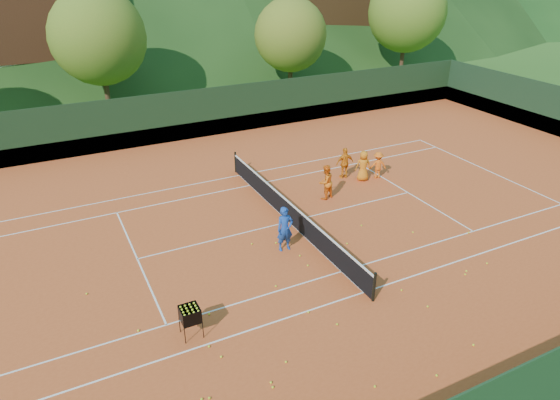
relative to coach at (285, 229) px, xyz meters
name	(u,v)px	position (x,y,z in m)	size (l,w,h in m)	color
ground	(289,222)	(1.15, 1.86, -0.92)	(400.00, 400.00, 0.00)	#2D571B
clay_court	(289,222)	(1.15, 1.86, -0.91)	(40.00, 24.00, 0.02)	#C14A1F
coach	(285,229)	(0.00, 0.00, 0.00)	(0.66, 0.43, 1.80)	#1942A3
student_a	(326,182)	(3.69, 3.13, -0.08)	(0.80, 0.62, 1.65)	orange
student_b	(345,163)	(5.79, 4.71, -0.10)	(0.93, 0.39, 1.59)	orange
student_c	(363,166)	(6.43, 4.04, -0.13)	(0.76, 0.49, 1.55)	orange
student_d	(378,165)	(7.27, 3.96, -0.21)	(0.89, 0.51, 1.38)	orange
tennis_ball_0	(361,225)	(3.69, 0.17, -0.86)	(0.07, 0.07, 0.07)	#D3F228
tennis_ball_1	(487,263)	(6.18, -4.25, -0.86)	(0.07, 0.07, 0.07)	#D3F228
tennis_ball_2	(209,346)	(-4.40, -3.76, -0.86)	(0.07, 0.07, 0.07)	#D3F228
tennis_ball_3	(347,244)	(2.35, -0.78, -0.86)	(0.07, 0.07, 0.07)	#D3F228
tennis_ball_4	(209,314)	(-3.91, -2.39, -0.86)	(0.07, 0.07, 0.07)	#D3F228
tennis_ball_5	(286,362)	(-2.68, -5.31, -0.86)	(0.07, 0.07, 0.07)	#D3F228
tennis_ball_6	(300,256)	(0.27, -0.71, -0.86)	(0.07, 0.07, 0.07)	#D3F228
tennis_ball_7	(337,324)	(-0.55, -4.62, -0.86)	(0.07, 0.07, 0.07)	#D3F228
tennis_ball_8	(276,243)	(-0.13, 0.51, -0.86)	(0.07, 0.07, 0.07)	#D3F228
tennis_ball_9	(473,345)	(2.52, -7.16, -0.86)	(0.07, 0.07, 0.07)	#D3F228
tennis_ball_10	(308,312)	(-1.06, -3.71, -0.86)	(0.07, 0.07, 0.07)	#D3F228
tennis_ball_11	(273,387)	(-3.40, -5.95, -0.86)	(0.07, 0.07, 0.07)	#D3F228
tennis_ball_12	(465,274)	(4.95, -4.40, -0.86)	(0.07, 0.07, 0.07)	#D3F228
tennis_ball_13	(209,398)	(-5.02, -5.54, -0.86)	(0.07, 0.07, 0.07)	#D3F228
tennis_ball_14	(413,232)	(5.24, -1.25, -0.86)	(0.07, 0.07, 0.07)	#D3F228
tennis_ball_15	(221,357)	(-4.23, -4.31, -0.86)	(0.07, 0.07, 0.07)	#D3F228
tennis_ball_17	(276,286)	(-1.38, -2.02, -0.86)	(0.07, 0.07, 0.07)	#D3F228
tennis_ball_18	(469,233)	(7.26, -2.28, -0.86)	(0.07, 0.07, 0.07)	#D3F228
tennis_ball_19	(202,399)	(-5.20, -5.49, -0.86)	(0.07, 0.07, 0.07)	#D3F228
tennis_ball_20	(308,265)	(0.22, -1.41, -0.86)	(0.07, 0.07, 0.07)	#D3F228
tennis_ball_21	(466,271)	(5.13, -4.27, -0.86)	(0.07, 0.07, 0.07)	#D3F228
tennis_ball_22	(437,375)	(0.74, -7.57, -0.86)	(0.07, 0.07, 0.07)	#D3F228
tennis_ball_23	(252,244)	(-1.01, 0.87, -0.86)	(0.07, 0.07, 0.07)	#D3F228
tennis_ball_24	(271,383)	(-3.38, -5.79, -0.86)	(0.07, 0.07, 0.07)	#D3F228
tennis_ball_25	(402,290)	(2.33, -4.12, -0.86)	(0.07, 0.07, 0.07)	#D3F228
tennis_ball_26	(138,331)	(-6.09, -2.16, -0.86)	(0.07, 0.07, 0.07)	#D3F228
tennis_ball_27	(87,294)	(-7.24, 0.44, -0.86)	(0.07, 0.07, 0.07)	#D3F228
tennis_ball_28	(428,307)	(2.53, -5.20, -0.86)	(0.07, 0.07, 0.07)	#D3F228
tennis_ball_29	(375,387)	(-0.98, -7.14, -0.86)	(0.07, 0.07, 0.07)	#D3F228
court_lines	(289,222)	(1.15, 1.86, -0.90)	(23.83, 11.03, 0.00)	white
tennis_net	(289,211)	(1.15, 1.86, -0.40)	(0.10, 12.07, 1.10)	black
perimeter_fence	(289,195)	(1.15, 1.86, 0.35)	(40.40, 24.24, 3.00)	black
ball_hopper	(190,315)	(-4.68, -3.02, -0.15)	(0.57, 0.57, 1.00)	black
chalet_mid	(183,12)	(7.15, 35.86, 4.07)	(12.65, 8.82, 11.45)	beige
chalet_right	(327,7)	(21.15, 31.86, 4.34)	(11.50, 8.82, 11.91)	beige
tree_b	(98,37)	(-2.85, 21.86, 4.28)	(6.40, 6.40, 8.40)	#422B1A
tree_c	(291,35)	(11.15, 20.86, 3.63)	(5.60, 5.60, 7.35)	#432D1A
tree_d	(407,12)	(23.15, 21.86, 4.60)	(6.80, 6.80, 8.93)	#41271A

